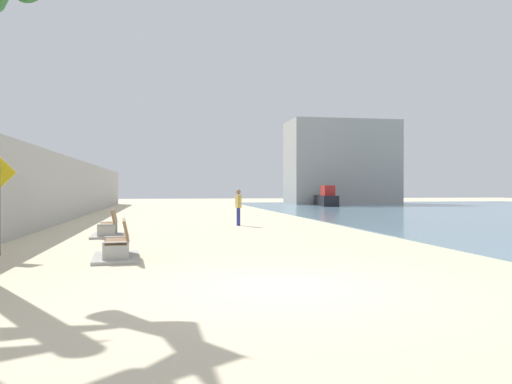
{
  "coord_description": "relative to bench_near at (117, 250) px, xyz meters",
  "views": [
    {
      "loc": [
        -2.09,
        -8.79,
        1.75
      ],
      "look_at": [
        2.15,
        14.77,
        1.57
      ],
      "focal_mm": 35.94,
      "sensor_mm": 36.0,
      "label": 1
    }
  ],
  "objects": [
    {
      "name": "ground_plane",
      "position": [
        3.23,
        13.77,
        -0.23
      ],
      "size": [
        120.0,
        120.0,
        0.0
      ],
      "primitive_type": "plane",
      "color": "beige"
    },
    {
      "name": "seawall",
      "position": [
        -4.27,
        13.77,
        1.49
      ],
      "size": [
        0.8,
        64.0,
        3.45
      ],
      "primitive_type": "cube",
      "color": "#ADAAA3",
      "rests_on": "ground"
    },
    {
      "name": "bench_near",
      "position": [
        0.0,
        0.0,
        0.0
      ],
      "size": [
        1.25,
        2.18,
        0.98
      ],
      "color": "#ADAAA3",
      "rests_on": "ground"
    },
    {
      "name": "bench_far",
      "position": [
        -0.85,
        6.12,
        0.0
      ],
      "size": [
        1.17,
        2.14,
        0.98
      ],
      "color": "#ADAAA3",
      "rests_on": "ground"
    },
    {
      "name": "person_walking",
      "position": [
        4.55,
        10.62,
        0.75
      ],
      "size": [
        0.26,
        0.52,
        1.69
      ],
      "color": "navy",
      "rests_on": "ground"
    },
    {
      "name": "boat_nearest",
      "position": [
        16.83,
        35.23,
        0.54
      ],
      "size": [
        2.4,
        6.77,
        1.99
      ],
      "color": "black",
      "rests_on": "water_bay"
    },
    {
      "name": "harbor_building",
      "position": [
        20.74,
        41.77,
        4.38
      ],
      "size": [
        12.0,
        6.0,
        9.23
      ],
      "primitive_type": "cube",
      "color": "#9E9E99",
      "rests_on": "ground"
    }
  ]
}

